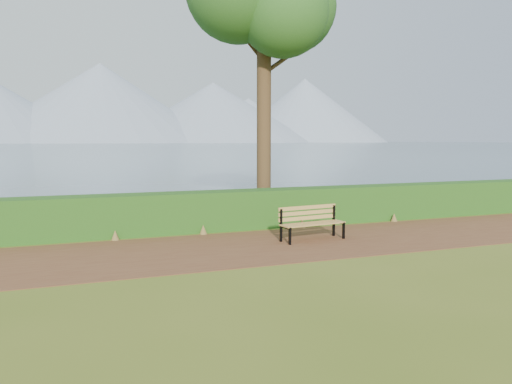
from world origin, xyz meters
name	(u,v)px	position (x,y,z in m)	size (l,w,h in m)	color
ground	(277,248)	(0.00, 0.00, 0.00)	(140.00, 140.00, 0.00)	#4F621C
path	(271,245)	(0.00, 0.30, 0.01)	(40.00, 3.40, 0.01)	brown
hedge	(238,209)	(0.00, 2.60, 0.50)	(32.00, 0.85, 1.00)	#194413
water	(79,144)	(0.00, 260.00, 0.01)	(700.00, 510.00, 0.00)	#3F5766
mountains	(61,107)	(-9.17, 406.05, 27.70)	(585.00, 190.00, 70.00)	#7C8CA5
bench	(311,221)	(1.09, 0.53, 0.46)	(1.63, 0.66, 0.79)	black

